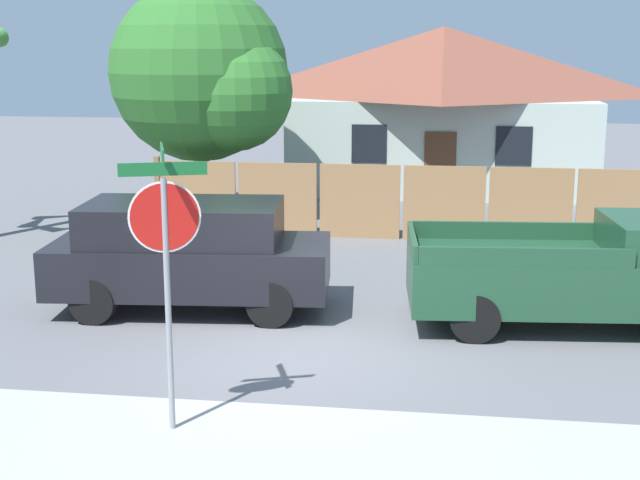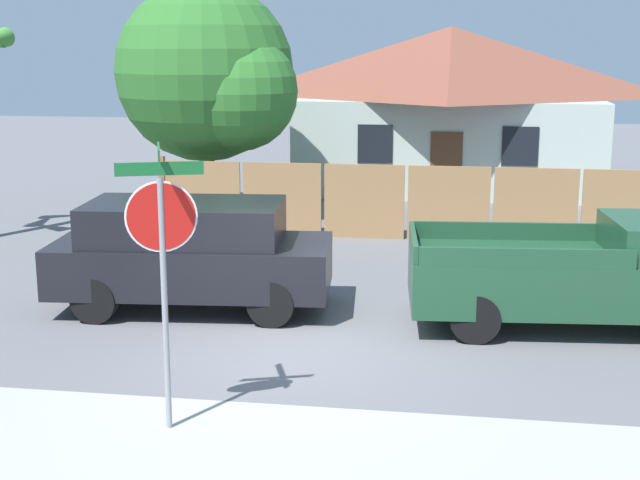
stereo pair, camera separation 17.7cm
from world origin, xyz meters
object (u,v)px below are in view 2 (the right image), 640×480
at_px(oak_tree, 212,76).
at_px(red_suv, 190,252).
at_px(orange_pickup, 583,273).
at_px(house, 449,104).
at_px(stop_sign, 162,239).

height_order(oak_tree, red_suv, oak_tree).
relative_size(red_suv, orange_pickup, 0.92).
height_order(house, red_suv, house).
bearing_deg(oak_tree, house, 48.53).
bearing_deg(orange_pickup, oak_tree, 131.39).
relative_size(oak_tree, orange_pickup, 1.15).
height_order(house, stop_sign, house).
height_order(house, oak_tree, oak_tree).
bearing_deg(stop_sign, house, 61.86).
distance_m(oak_tree, stop_sign, 12.87).
bearing_deg(oak_tree, red_suv, -77.47).
distance_m(house, orange_pickup, 14.64).
bearing_deg(stop_sign, red_suv, 84.35).
relative_size(house, oak_tree, 1.63).
bearing_deg(house, oak_tree, -131.47).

